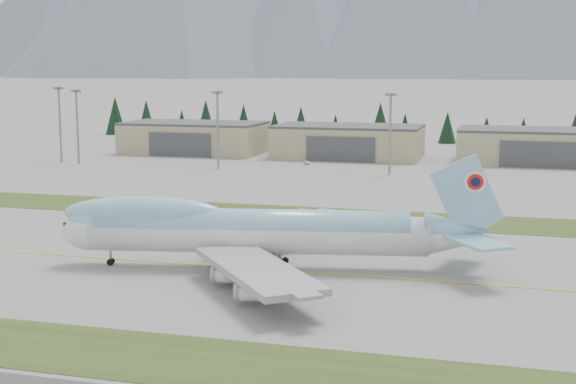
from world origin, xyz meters
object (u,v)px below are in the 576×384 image
(hangar_left, at_px, (194,137))
(service_vehicle_b, at_px, (452,174))
(hangar_center, at_px, (348,141))
(hangar_right, at_px, (537,146))
(service_vehicle_a, at_px, (307,164))
(boeing_747_freighter, at_px, (253,230))

(hangar_left, relative_size, service_vehicle_b, 14.63)
(hangar_center, height_order, hangar_right, same)
(service_vehicle_b, bearing_deg, hangar_left, 93.02)
(hangar_left, height_order, service_vehicle_a, hangar_left)
(hangar_center, bearing_deg, hangar_left, 180.00)
(hangar_center, distance_m, service_vehicle_b, 49.54)
(boeing_747_freighter, bearing_deg, hangar_right, 62.61)
(hangar_right, relative_size, service_vehicle_b, 14.63)
(service_vehicle_a, bearing_deg, hangar_left, 121.96)
(service_vehicle_b, bearing_deg, hangar_right, -12.46)
(hangar_center, relative_size, service_vehicle_b, 14.63)
(boeing_747_freighter, height_order, service_vehicle_a, boeing_747_freighter)
(hangar_center, distance_m, hangar_right, 60.00)
(boeing_747_freighter, xyz_separation_m, hangar_right, (45.03, 149.38, -0.44))
(boeing_747_freighter, distance_m, service_vehicle_a, 129.20)
(hangar_center, xyz_separation_m, service_vehicle_a, (-8.61, -22.48, -5.39))
(hangar_right, distance_m, service_vehicle_a, 72.40)
(hangar_center, height_order, service_vehicle_b, hangar_center)
(hangar_left, bearing_deg, boeing_747_freighter, -64.90)
(hangar_right, bearing_deg, hangar_center, 180.00)
(hangar_left, height_order, service_vehicle_b, hangar_left)
(hangar_left, bearing_deg, service_vehicle_b, -19.96)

